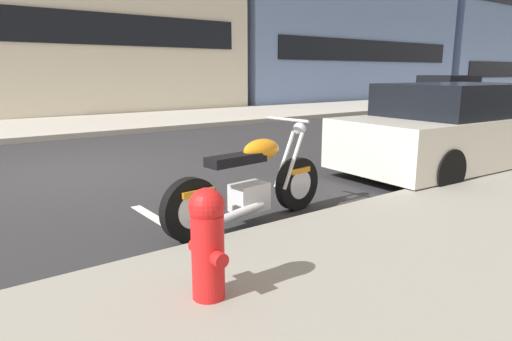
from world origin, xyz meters
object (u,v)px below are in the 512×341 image
at_px(car_opposite_curb, 446,94).
at_px(parked_car_at_intersection, 457,130).
at_px(fire_hydrant, 208,241).
at_px(parked_motorcycle, 251,185).

bearing_deg(car_opposite_curb, parked_car_at_intersection, 34.71).
bearing_deg(fire_hydrant, car_opposite_curb, 26.43).
distance_m(parked_motorcycle, parked_car_at_intersection, 4.36).
height_order(car_opposite_curb, fire_hydrant, car_opposite_curb).
distance_m(car_opposite_curb, fire_hydrant, 18.78).
distance_m(parked_motorcycle, fire_hydrant, 1.95).
bearing_deg(parked_car_at_intersection, fire_hydrant, -161.52).
distance_m(parked_motorcycle, car_opposite_curb, 16.95).
height_order(parked_car_at_intersection, fire_hydrant, parked_car_at_intersection).
bearing_deg(parked_car_at_intersection, parked_motorcycle, -174.56).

